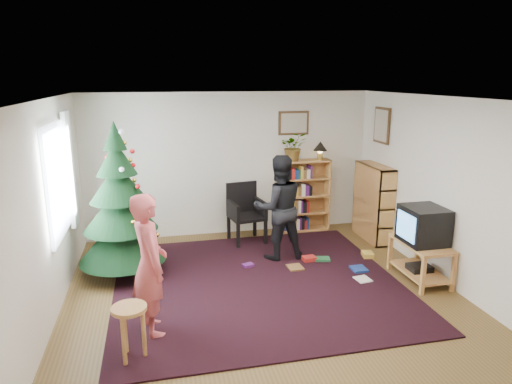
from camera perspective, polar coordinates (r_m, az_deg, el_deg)
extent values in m
plane|color=brown|center=(6.09, 0.87, -12.56)|extent=(5.00, 5.00, 0.00)
plane|color=white|center=(5.44, 0.97, 11.63)|extent=(5.00, 5.00, 0.00)
cube|color=silver|center=(8.03, -3.29, 3.47)|extent=(5.00, 0.02, 2.50)
cube|color=silver|center=(3.41, 11.06, -12.09)|extent=(5.00, 0.02, 2.50)
cube|color=silver|center=(5.63, -24.70, -2.55)|extent=(0.02, 5.00, 2.50)
cube|color=silver|center=(6.67, 22.27, 0.18)|extent=(0.02, 5.00, 2.50)
cube|color=black|center=(6.35, 0.22, -11.29)|extent=(3.80, 3.60, 0.02)
cube|color=silver|center=(6.13, -23.57, 1.29)|extent=(0.04, 1.20, 1.40)
cube|color=white|center=(6.80, -22.20, 2.60)|extent=(0.06, 0.35, 1.60)
cube|color=#4C3319|center=(8.17, 4.73, 8.59)|extent=(0.55, 0.03, 0.42)
cube|color=beige|center=(8.17, 4.73, 8.59)|extent=(0.47, 0.01, 0.34)
cube|color=#4C3319|center=(8.02, 15.48, 8.02)|extent=(0.03, 0.50, 0.60)
cube|color=beige|center=(8.02, 15.48, 8.02)|extent=(0.01, 0.42, 0.52)
cylinder|color=#3F2816|center=(6.84, -16.13, -8.97)|extent=(0.12, 0.12, 0.23)
cone|color=#103219|center=(6.68, -16.40, -5.36)|extent=(1.21, 1.21, 0.68)
cone|color=#103219|center=(6.56, -16.65, -1.99)|extent=(1.01, 1.01, 0.60)
cone|color=#103219|center=(6.47, -16.88, 1.19)|extent=(0.78, 0.78, 0.53)
cone|color=#103219|center=(6.41, -17.10, 4.11)|extent=(0.54, 0.54, 0.47)
cone|color=#103219|center=(6.36, -17.30, 6.78)|extent=(0.31, 0.31, 0.39)
cube|color=#C08B44|center=(8.32, 5.90, -0.43)|extent=(0.95, 0.30, 1.30)
cube|color=#C08B44|center=(8.19, 6.01, 3.87)|extent=(0.95, 0.30, 0.03)
cube|color=#C08B44|center=(8.08, 14.43, -1.26)|extent=(0.30, 0.95, 1.30)
cube|color=#C08B44|center=(7.94, 14.71, 3.16)|extent=(0.30, 0.95, 0.03)
cube|color=#C08B44|center=(6.67, 20.01, -6.08)|extent=(0.50, 0.91, 0.04)
cube|color=#C08B44|center=(6.33, 20.14, -9.90)|extent=(0.05, 0.05, 0.51)
cube|color=#C08B44|center=(6.57, 23.45, -9.32)|extent=(0.05, 0.05, 0.51)
cube|color=#C08B44|center=(6.99, 16.41, -7.26)|extent=(0.05, 0.05, 0.51)
cube|color=#C08B44|center=(7.21, 19.53, -6.85)|extent=(0.05, 0.05, 0.51)
cube|color=#C08B44|center=(6.82, 19.72, -9.32)|extent=(0.46, 0.87, 0.03)
cube|color=black|center=(6.80, 19.76, -8.90)|extent=(0.30, 0.25, 0.08)
cube|color=black|center=(6.58, 20.21, -3.89)|extent=(0.52, 0.57, 0.50)
cube|color=#4E92D5|center=(6.45, 18.23, -4.10)|extent=(0.01, 0.44, 0.36)
cube|color=black|center=(7.71, -1.17, -3.12)|extent=(0.63, 0.63, 0.05)
cube|color=black|center=(7.87, -1.54, -0.66)|extent=(0.55, 0.14, 0.55)
cube|color=black|center=(7.51, -2.61, -5.41)|extent=(0.06, 0.06, 0.45)
cube|color=black|center=(7.61, 1.01, -5.14)|extent=(0.06, 0.06, 0.45)
cube|color=black|center=(7.97, -3.23, -4.26)|extent=(0.06, 0.06, 0.45)
cube|color=black|center=(8.05, 0.19, -4.02)|extent=(0.06, 0.06, 0.45)
cylinder|color=#C08B44|center=(4.74, -15.60, -13.85)|extent=(0.35, 0.35, 0.04)
cylinder|color=#C08B44|center=(4.88, -13.84, -16.78)|extent=(0.04, 0.04, 0.54)
cylinder|color=#C08B44|center=(4.98, -16.06, -16.23)|extent=(0.04, 0.04, 0.54)
cylinder|color=#C08B44|center=(4.80, -16.19, -17.53)|extent=(0.04, 0.04, 0.54)
imported|color=#CB5154|center=(5.08, -13.16, -8.84)|extent=(0.50, 0.65, 1.58)
imported|color=black|center=(6.94, 2.86, -1.98)|extent=(0.80, 0.63, 1.62)
imported|color=gray|center=(8.08, 4.71, 5.68)|extent=(0.50, 0.44, 0.50)
cylinder|color=#A57F33|center=(8.28, 8.00, 4.39)|extent=(0.10, 0.10, 0.10)
sphere|color=#FFD88C|center=(8.26, 8.03, 5.15)|extent=(0.10, 0.10, 0.10)
cone|color=black|center=(8.25, 8.05, 5.71)|extent=(0.24, 0.24, 0.16)
cube|color=#A51E19|center=(7.08, 6.64, -8.34)|extent=(0.20, 0.20, 0.08)
cube|color=navy|center=(6.87, 12.73, -9.33)|extent=(0.20, 0.20, 0.08)
cube|color=#1E592D|center=(7.12, 8.30, -8.27)|extent=(0.20, 0.20, 0.08)
cube|color=gold|center=(7.39, 13.78, -7.69)|extent=(0.20, 0.20, 0.08)
cube|color=brown|center=(6.80, 4.92, -9.29)|extent=(0.20, 0.20, 0.08)
cube|color=beige|center=(6.58, 13.21, -10.46)|extent=(0.20, 0.20, 0.08)
cube|color=#4C1959|center=(6.83, -1.01, -9.12)|extent=(0.20, 0.20, 0.08)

